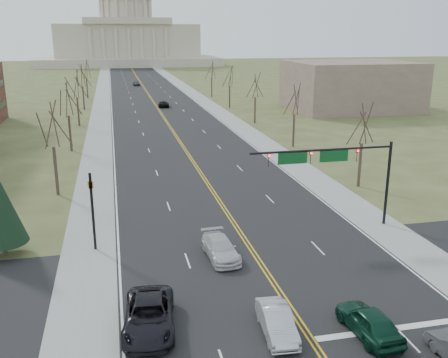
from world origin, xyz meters
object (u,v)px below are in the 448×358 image
signal_mast (333,162)px  car_nb_inner_lead (369,322)px  car_far_sb (136,83)px  car_sb_inner_lead (277,322)px  car_sb_outer_lead (149,316)px  car_far_nb (164,104)px  car_sb_inner_second (220,248)px  signal_left (92,203)px

signal_mast → car_nb_inner_lead: (-4.27, -14.70, -4.95)m
signal_mast → car_far_sb: bearing=94.3°
car_sb_inner_lead → car_sb_outer_lead: (-6.71, 1.94, 0.10)m
car_sb_outer_lead → car_far_nb: car_sb_outer_lead is taller
car_sb_outer_lead → car_far_nb: bearing=89.4°
car_nb_inner_lead → car_sb_inner_lead: bearing=-18.0°
signal_mast → car_sb_inner_lead: 17.05m
car_sb_outer_lead → car_sb_inner_second: (5.76, 8.10, -0.10)m
car_nb_inner_lead → car_far_nb: 89.73m
car_sb_inner_second → car_far_nb: car_sb_inner_second is taller
signal_mast → car_sb_inner_second: bearing=-160.9°
car_sb_outer_lead → car_sb_inner_second: size_ratio=1.19×
signal_left → car_far_sb: size_ratio=1.30×
car_sb_inner_second → car_nb_inner_lead: bearing=-66.3°
car_far_nb → car_sb_outer_lead: bearing=88.3°
signal_left → car_sb_inner_lead: bearing=-53.9°
car_nb_inner_lead → car_sb_inner_second: (-5.75, 11.22, -0.07)m
car_far_sb → car_sb_outer_lead: bearing=-96.3°
signal_mast → car_sb_inner_lead: signal_mast is taller
car_nb_inner_lead → car_sb_inner_second: car_nb_inner_lead is taller
car_sb_outer_lead → car_far_sb: 135.48m
signal_left → car_sb_inner_second: (8.92, -3.48, -2.98)m
car_sb_inner_second → car_far_nb: bearing=83.5°
car_sb_inner_lead → car_far_sb: size_ratio=0.95×
car_nb_inner_lead → car_far_sb: bearing=-92.2°
car_sb_inner_lead → car_far_nb: bearing=92.1°
signal_mast → car_nb_inner_lead: size_ratio=2.59×
signal_mast → signal_left: size_ratio=2.02×
signal_left → car_nb_inner_lead: bearing=-45.0°
car_sb_outer_lead → car_sb_inner_second: 9.95m
signal_mast → car_nb_inner_lead: 16.09m
signal_left → car_sb_inner_lead: signal_left is taller
signal_mast → car_sb_inner_second: (-10.03, -3.48, -5.02)m
signal_left → car_far_sb: signal_left is taller
car_nb_inner_lead → signal_left: bearing=-49.3°
signal_left → car_sb_inner_lead: (9.86, -13.52, -2.98)m
car_nb_inner_lead → car_sb_inner_lead: size_ratio=1.06×
car_sb_inner_second → car_far_nb: size_ratio=1.03×
car_nb_inner_lead → car_far_sb: 138.53m
signal_left → car_sb_outer_lead: 12.35m
car_nb_inner_lead → car_sb_inner_second: bearing=-67.1°
car_sb_inner_lead → car_far_nb: car_sb_inner_lead is taller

